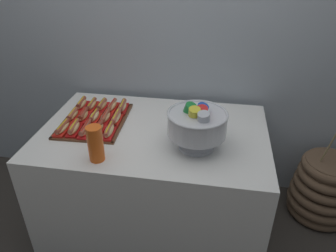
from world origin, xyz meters
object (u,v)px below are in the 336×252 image
Objects in this scene: floor_vase at (323,189)px; hot_dog_3 at (97,130)px; hot_dog_8 at (105,117)px; hot_dog_14 at (122,107)px; buffet_table at (155,176)px; hot_dog_9 at (116,118)px; hot_dog_2 at (86,129)px; hot_dog_4 at (109,131)px; cup_stack at (95,144)px; hot_dog_13 at (112,106)px; punch_bowl at (197,123)px; hot_dog_5 at (73,115)px; hot_dog_1 at (74,128)px; hot_dog_12 at (102,106)px; hot_dog_6 at (83,116)px; hot_dog_7 at (94,117)px; serving_tray at (95,121)px; hot_dog_0 at (63,128)px; hot_dog_11 at (92,105)px; hot_dog_10 at (81,104)px.

floor_vase is 1.71m from hot_dog_3.
hot_dog_8 is 0.93× the size of hot_dog_14.
hot_dog_9 reaches higher than buffet_table.
hot_dog_2 is (-0.41, -0.11, 0.41)m from buffet_table.
hot_dog_4 is 0.88× the size of cup_stack.
hot_dog_8 is at bearing -87.69° from hot_dog_13.
punch_bowl reaches higher than hot_dog_2.
hot_dog_3 is at bearing -33.95° from hot_dog_5.
buffet_table is 0.64m from hot_dog_1.
hot_dog_14 is (0.15, 0.01, 0.00)m from hot_dog_12.
hot_dog_6 is at bearing -141.44° from hot_dog_14.
hot_dog_4 is at bearing -63.25° from hot_dog_8.
hot_dog_2 is at bearing -112.14° from hot_dog_14.
hot_dog_8 is 0.89× the size of hot_dog_9.
punch_bowl reaches higher than hot_dog_14.
hot_dog_14 is at bearing 2.31° from hot_dog_13.
buffet_table is 7.94× the size of hot_dog_9.
hot_dog_6 is 0.92× the size of hot_dog_13.
hot_dog_8 is (-0.08, 0.16, -0.00)m from hot_dog_4.
hot_dog_7 is 0.91× the size of hot_dog_14.
hot_dog_14 is at bearing 38.56° from hot_dog_6.
hot_dog_6 is (-0.08, 0.16, 0.00)m from hot_dog_2.
serving_tray is 3.11× the size of hot_dog_0.
hot_dog_5 is at bearing -177.69° from hot_dog_8.
hot_dog_9 is 0.53× the size of punch_bowl.
hot_dog_14 is (0.06, 0.33, -0.00)m from hot_dog_3.
hot_dog_12 is at bearing 116.75° from hot_dog_8.
hot_dog_13 is at bearing 38.56° from hot_dog_5.
hot_dog_12 is (0.07, 0.00, 0.00)m from hot_dog_11.
cup_stack reaches higher than hot_dog_5.
hot_dog_7 is 0.91× the size of hot_dog_11.
hot_dog_10 reaches higher than hot_dog_2.
hot_dog_0 is 0.95× the size of hot_dog_9.
hot_dog_0 reaches higher than serving_tray.
floor_vase is 6.16× the size of hot_dog_12.
serving_tray is 3.15× the size of hot_dog_13.
cup_stack is at bearing -87.37° from hot_dog_14.
hot_dog_10 is at bearing 119.97° from cup_stack.
hot_dog_0 is 0.84× the size of cup_stack.
hot_dog_6 reaches higher than hot_dog_4.
cup_stack reaches higher than hot_dog_4.
hot_dog_13 is 0.08m from hot_dog_14.
hot_dog_2 is 0.34m from hot_dog_11.
hot_dog_12 is at bearing 92.31° from serving_tray.
hot_dog_10 is at bearing 105.11° from hot_dog_1.
hot_dog_0 is at bearing -129.97° from serving_tray.
hot_dog_0 is at bearing -141.44° from hot_dog_8.
hot_dog_1 reaches higher than hot_dog_0.
cup_stack is (0.31, -0.24, 0.07)m from hot_dog_0.
hot_dog_3 is 0.98× the size of hot_dog_11.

